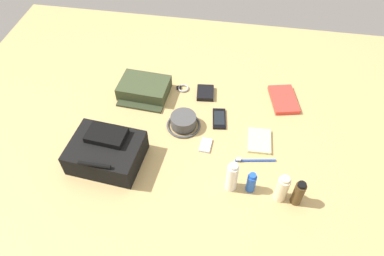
# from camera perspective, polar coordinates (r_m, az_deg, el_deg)

# --- Properties ---
(ground_plane) EXTENTS (2.64, 2.02, 0.02)m
(ground_plane) POSITION_cam_1_polar(r_m,az_deg,el_deg) (1.78, 0.00, -1.10)
(ground_plane) COLOR tan
(ground_plane) RESTS_ON ground
(backpack) EXTENTS (0.34, 0.28, 0.15)m
(backpack) POSITION_cam_1_polar(r_m,az_deg,el_deg) (1.67, -13.49, -3.67)
(backpack) COLOR black
(backpack) RESTS_ON ground_plane
(toiletry_pouch) EXTENTS (0.27, 0.24, 0.07)m
(toiletry_pouch) POSITION_cam_1_polar(r_m,az_deg,el_deg) (1.96, -7.64, 6.23)
(toiletry_pouch) COLOR #384228
(toiletry_pouch) RESTS_ON ground_plane
(bucket_hat) EXTENTS (0.17, 0.17, 0.07)m
(bucket_hat) POSITION_cam_1_polar(r_m,az_deg,el_deg) (1.78, -1.36, 0.98)
(bucket_hat) COLOR #464646
(bucket_hat) RESTS_ON ground_plane
(cologne_bottle) EXTENTS (0.05, 0.05, 0.14)m
(cologne_bottle) POSITION_cam_1_polar(r_m,az_deg,el_deg) (1.56, 16.59, -9.93)
(cologne_bottle) COLOR #473319
(cologne_bottle) RESTS_ON ground_plane
(lotion_bottle) EXTENTS (0.05, 0.05, 0.15)m
(lotion_bottle) POSITION_cam_1_polar(r_m,az_deg,el_deg) (1.55, 14.15, -9.33)
(lotion_bottle) COLOR beige
(lotion_bottle) RESTS_ON ground_plane
(deodorant_spray) EXTENTS (0.04, 0.04, 0.11)m
(deodorant_spray) POSITION_cam_1_polar(r_m,az_deg,el_deg) (1.56, 9.42, -8.56)
(deodorant_spray) COLOR blue
(deodorant_spray) RESTS_ON ground_plane
(toothpaste_tube) EXTENTS (0.05, 0.05, 0.17)m
(toothpaste_tube) POSITION_cam_1_polar(r_m,az_deg,el_deg) (1.53, 6.38, -7.77)
(toothpaste_tube) COLOR white
(toothpaste_tube) RESTS_ON ground_plane
(paperback_novel) EXTENTS (0.17, 0.23, 0.02)m
(paperback_novel) POSITION_cam_1_polar(r_m,az_deg,el_deg) (1.98, 14.37, 4.41)
(paperback_novel) COLOR red
(paperback_novel) RESTS_ON ground_plane
(cell_phone) EXTENTS (0.08, 0.14, 0.01)m
(cell_phone) POSITION_cam_1_polar(r_m,az_deg,el_deg) (1.83, 4.35, 1.49)
(cell_phone) COLOR black
(cell_phone) RESTS_ON ground_plane
(media_player) EXTENTS (0.06, 0.09, 0.01)m
(media_player) POSITION_cam_1_polar(r_m,az_deg,el_deg) (1.72, 2.20, -2.73)
(media_player) COLOR #B7B7BC
(media_player) RESTS_ON ground_plane
(wristwatch) EXTENTS (0.07, 0.06, 0.01)m
(wristwatch) POSITION_cam_1_polar(r_m,az_deg,el_deg) (1.99, -1.48, 6.37)
(wristwatch) COLOR #99999E
(wristwatch) RESTS_ON ground_plane
(toothbrush) EXTENTS (0.19, 0.04, 0.02)m
(toothbrush) POSITION_cam_1_polar(r_m,az_deg,el_deg) (1.69, 9.72, -5.08)
(toothbrush) COLOR blue
(toothbrush) RESTS_ON ground_plane
(wallet) EXTENTS (0.10, 0.12, 0.02)m
(wallet) POSITION_cam_1_polar(r_m,az_deg,el_deg) (1.96, 2.13, 5.62)
(wallet) COLOR black
(wallet) RESTS_ON ground_plane
(notepad) EXTENTS (0.12, 0.15, 0.02)m
(notepad) POSITION_cam_1_polar(r_m,az_deg,el_deg) (1.76, 10.68, -1.93)
(notepad) COLOR beige
(notepad) RESTS_ON ground_plane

